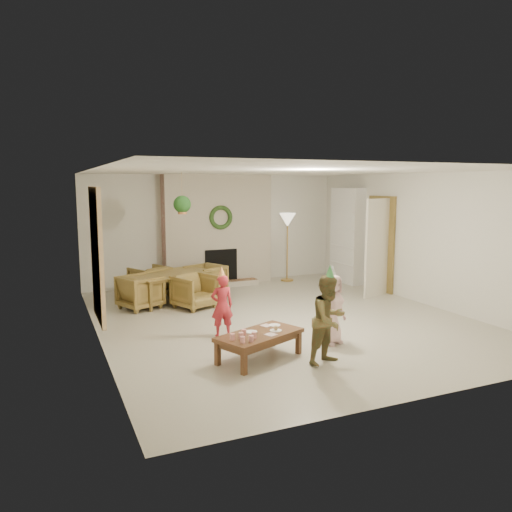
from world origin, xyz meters
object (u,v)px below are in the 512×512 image
child_plaid (329,320)px  child_pink (332,309)px  child_red (222,306)px  dining_chair_left (140,292)px  dining_table (171,288)px  coffee_table_top (259,335)px  dining_chair_right (206,280)px  dining_chair_near (195,291)px  dining_chair_far (150,281)px

child_plaid → child_pink: 0.81m
child_red → child_plaid: (0.87, -1.62, 0.10)m
dining_chair_left → child_plaid: 4.19m
dining_table → coffee_table_top: 3.65m
dining_table → child_red: bearing=-109.9°
dining_chair_right → child_plaid: bearing=-20.9°
dining_chair_near → child_pink: bearing=-90.4°
dining_chair_right → child_pink: bearing=-13.6°
child_red → dining_chair_right: bearing=-99.1°
dining_chair_near → dining_chair_left: bearing=135.0°
dining_chair_near → child_red: child_red is taller
dining_chair_right → child_plaid: (0.22, -4.47, 0.26)m
dining_chair_left → child_red: size_ratio=0.73×
dining_chair_far → child_red: child_red is taller
child_plaid → dining_chair_near: bearing=83.5°
dining_chair_near → dining_chair_left: 1.01m
coffee_table_top → child_pink: child_pink is taller
dining_chair_far → child_red: 3.18m
dining_chair_near → child_plaid: bearing=-101.5°
dining_chair_far → dining_chair_right: 1.14m
dining_chair_near → coffee_table_top: dining_chair_near is taller
dining_chair_near → child_red: size_ratio=0.73×
coffee_table_top → dining_chair_right: bearing=59.0°
dining_table → coffee_table_top: dining_table is taller
dining_chair_near → dining_chair_left: (-0.94, 0.37, 0.00)m
dining_chair_near → dining_chair_left: size_ratio=1.00×
child_plaid → coffee_table_top: bearing=129.2°
dining_table → dining_chair_near: dining_chair_near is taller
child_pink → dining_chair_left: bearing=104.4°
dining_chair_near → child_pink: size_ratio=0.68×
dining_chair_right → child_red: (-0.65, -2.85, 0.16)m
child_pink → coffee_table_top: bearing=169.2°
dining_chair_left → child_red: (0.82, -2.21, 0.16)m
dining_table → dining_chair_right: size_ratio=2.34×
dining_chair_left → coffee_table_top: bearing=171.8°
child_red → child_pink: bearing=147.9°
dining_chair_near → dining_chair_far: size_ratio=1.00×
dining_table → dining_chair_near: size_ratio=2.34×
dining_chair_left → dining_chair_right: (1.47, 0.64, 0.00)m
child_red → child_pink: child_pink is taller
dining_table → dining_chair_right: (0.81, 0.36, 0.03)m
dining_chair_left → dining_chair_near: bearing=-135.0°
dining_chair_far → dining_chair_right: bearing=141.3°
dining_chair_far → child_pink: 4.47m
child_pink → dining_chair_far: bearing=93.7°
coffee_table_top → dining_chair_near: bearing=66.5°
dining_chair_far → child_pink: child_pink is taller
dining_chair_far → child_red: (0.45, -3.14, 0.16)m
dining_chair_far → child_plaid: size_ratio=0.60×
coffee_table_top → child_red: 1.16m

